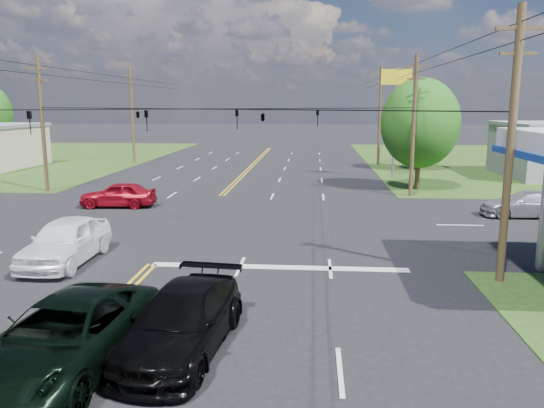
# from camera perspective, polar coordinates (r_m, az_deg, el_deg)

# --- Properties ---
(ground) EXTENTS (280.00, 280.00, 0.00)m
(ground) POSITION_cam_1_polar(r_m,az_deg,el_deg) (29.10, -8.12, -1.81)
(ground) COLOR black
(ground) RESTS_ON ground
(stop_bar) EXTENTS (10.00, 0.50, 0.02)m
(stop_bar) POSITION_cam_1_polar(r_m,az_deg,el_deg) (20.72, 0.70, -6.86)
(stop_bar) COLOR silver
(stop_bar) RESTS_ON ground
(pole_se) EXTENTS (1.60, 0.28, 9.50)m
(pole_se) POSITION_cam_1_polar(r_m,az_deg,el_deg) (19.92, 24.28, 5.91)
(pole_se) COLOR #422C1C
(pole_se) RESTS_ON ground
(pole_nw) EXTENTS (1.60, 0.28, 9.50)m
(pole_nw) POSITION_cam_1_polar(r_m,az_deg,el_deg) (41.50, -23.46, 7.99)
(pole_nw) COLOR #422C1C
(pole_nw) RESTS_ON ground
(pole_ne) EXTENTS (1.60, 0.28, 9.50)m
(pole_ne) POSITION_cam_1_polar(r_m,az_deg,el_deg) (37.34, 14.99, 8.30)
(pole_ne) COLOR #422C1C
(pole_ne) RESTS_ON ground
(pole_left_far) EXTENTS (1.60, 0.28, 10.00)m
(pole_left_far) POSITION_cam_1_polar(r_m,az_deg,el_deg) (58.97, -14.81, 9.31)
(pole_left_far) COLOR #422C1C
(pole_left_far) RESTS_ON ground
(pole_right_far) EXTENTS (1.60, 0.28, 10.00)m
(pole_right_far) POSITION_cam_1_polar(r_m,az_deg,el_deg) (56.12, 11.51, 9.39)
(pole_right_far) COLOR #422C1C
(pole_right_far) RESTS_ON ground
(span_wire_signals) EXTENTS (26.00, 18.00, 1.13)m
(span_wire_signals) POSITION_cam_1_polar(r_m,az_deg,el_deg) (28.42, -8.44, 10.07)
(span_wire_signals) COLOR black
(span_wire_signals) RESTS_ON ground
(power_lines) EXTENTS (26.04, 100.00, 0.64)m
(power_lines) POSITION_cam_1_polar(r_m,az_deg,el_deg) (26.57, -9.59, 15.63)
(power_lines) COLOR black
(power_lines) RESTS_ON ground
(tree_right_a) EXTENTS (5.70, 5.70, 8.18)m
(tree_right_a) POSITION_cam_1_polar(r_m,az_deg,el_deg) (40.47, 15.63, 8.36)
(tree_right_a) COLOR #422C1C
(tree_right_a) RESTS_ON ground
(tree_right_b) EXTENTS (4.94, 4.94, 7.09)m
(tree_right_b) POSITION_cam_1_polar(r_m,az_deg,el_deg) (52.75, 15.81, 8.10)
(tree_right_b) COLOR #422C1C
(tree_right_b) RESTS_ON ground
(pickup_dkgreen) EXTENTS (3.40, 6.33, 1.69)m
(pickup_dkgreen) POSITION_cam_1_polar(r_m,az_deg,el_deg) (13.84, -21.28, -13.08)
(pickup_dkgreen) COLOR black
(pickup_dkgreen) RESTS_ON ground
(suv_black) EXTENTS (2.80, 5.70, 1.59)m
(suv_black) POSITION_cam_1_polar(r_m,az_deg,el_deg) (14.06, -9.66, -12.29)
(suv_black) COLOR black
(suv_black) RESTS_ON ground
(pickup_white) EXTENTS (2.16, 5.31, 1.81)m
(pickup_white) POSITION_cam_1_polar(r_m,az_deg,el_deg) (22.65, -21.33, -3.71)
(pickup_white) COLOR white
(pickup_white) RESTS_ON ground
(sedan_red) EXTENTS (4.66, 2.12, 1.55)m
(sedan_red) POSITION_cam_1_polar(r_m,az_deg,el_deg) (33.94, -16.22, 0.99)
(sedan_red) COLOR #9F0B1B
(sedan_red) RESTS_ON ground
(sedan_far) EXTENTS (5.02, 2.05, 1.46)m
(sedan_far) POSITION_cam_1_polar(r_m,az_deg,el_deg) (33.01, 25.73, -0.00)
(sedan_far) COLOR #BCBCC1
(sedan_far) RESTS_ON ground
(polesign_ne) EXTENTS (2.49, 0.34, 9.07)m
(polesign_ne) POSITION_cam_1_polar(r_m,az_deg,el_deg) (45.91, 13.16, 11.61)
(polesign_ne) COLOR #A5A5AA
(polesign_ne) RESTS_ON ground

